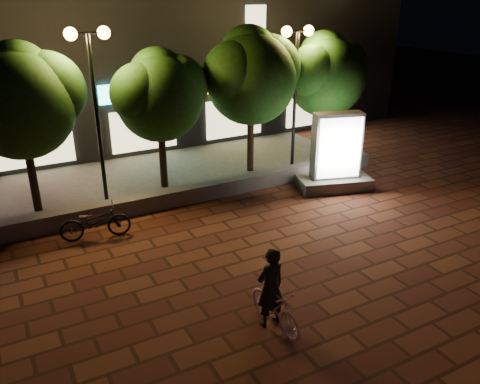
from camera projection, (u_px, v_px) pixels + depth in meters
ground at (223, 267)px, 11.73m from camera, size 80.00×80.00×0.00m
retaining_wall at (165, 199)px, 14.88m from camera, size 16.00×0.45×0.50m
sidewalk at (140, 179)px, 16.99m from camera, size 16.00×5.00×0.08m
building_block at (84, 20)px, 20.33m from camera, size 28.00×8.12×11.30m
tree_left at (21, 98)px, 13.32m from camera, size 3.60×3.00×4.89m
tree_mid at (160, 92)px, 15.15m from camera, size 3.24×2.70×4.50m
tree_right at (252, 73)px, 16.46m from camera, size 3.72×3.10×5.07m
tree_far_right at (327, 72)px, 17.93m from camera, size 3.48×2.90×4.76m
street_lamp_left at (92, 72)px, 13.73m from camera, size 1.26×0.36×5.18m
street_lamp_right at (296, 61)px, 16.83m from camera, size 1.26×0.36×4.98m
ad_kiosk at (335, 159)px, 15.95m from camera, size 2.63×1.83×2.58m
scooter_pink at (275, 307)px, 9.51m from camera, size 0.57×1.57×0.92m
rider at (270, 287)px, 9.43m from camera, size 0.66×0.46×1.71m
scooter_parked at (95, 222)px, 12.90m from camera, size 1.94×0.96×0.98m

